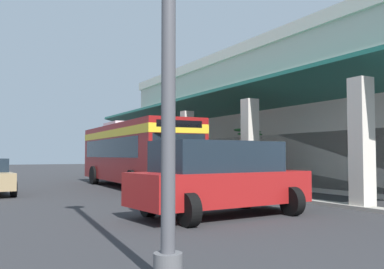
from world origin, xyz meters
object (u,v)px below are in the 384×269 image
Objects in this scene: pedestrian at (252,170)px; potted_palm at (250,178)px; transit_bus at (134,150)px; parked_suv_red at (220,177)px.

pedestrian is 1.85m from potted_palm.
transit_bus reaches higher than pedestrian.
transit_bus reaches higher than potted_palm.
parked_suv_red reaches higher than pedestrian.
pedestrian is (6.23, 2.69, -0.87)m from transit_bus.
parked_suv_red is at bearing -44.09° from pedestrian.
potted_palm reaches higher than parked_suv_red.
transit_bus is 6.49× the size of pedestrian.
potted_palm is (4.73, 3.69, -1.26)m from transit_bus.
potted_palm is (-5.97, 5.33, -0.42)m from parked_suv_red.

